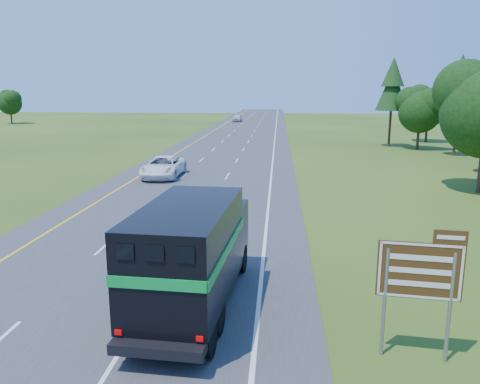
{
  "coord_description": "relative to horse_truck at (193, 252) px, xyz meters",
  "views": [
    {
      "loc": [
        6.07,
        -0.18,
        7.05
      ],
      "look_at": [
        3.97,
        25.21,
        1.5
      ],
      "focal_mm": 35.0,
      "sensor_mm": 36.0,
      "label": 1
    }
  ],
  "objects": [
    {
      "name": "road",
      "position": [
        -3.38,
        36.05,
        -1.95
      ],
      "size": [
        15.0,
        260.0,
        0.04
      ],
      "primitive_type": "cube",
      "color": "#38383A",
      "rests_on": "ground"
    },
    {
      "name": "lane_markings",
      "position": [
        -3.38,
        36.05,
        -1.93
      ],
      "size": [
        11.15,
        260.0,
        0.01
      ],
      "color": "yellow",
      "rests_on": "road"
    },
    {
      "name": "horse_truck",
      "position": [
        0.0,
        0.0,
        0.0
      ],
      "size": [
        3.07,
        8.31,
        3.61
      ],
      "rotation": [
        0.0,
        0.0,
        -0.07
      ],
      "color": "black",
      "rests_on": "road"
    },
    {
      "name": "white_suv",
      "position": [
        -6.76,
        23.34,
        -1.08
      ],
      "size": [
        2.85,
        6.14,
        1.7
      ],
      "primitive_type": "imported",
      "rotation": [
        0.0,
        0.0,
        -0.0
      ],
      "color": "white",
      "rests_on": "road"
    },
    {
      "name": "far_car",
      "position": [
        -6.88,
        93.95,
        -1.12
      ],
      "size": [
        2.13,
        4.86,
        1.63
      ],
      "primitive_type": "imported",
      "rotation": [
        0.0,
        0.0,
        -0.04
      ],
      "color": "silver",
      "rests_on": "road"
    },
    {
      "name": "exit_sign",
      "position": [
        6.42,
        -2.43,
        0.38
      ],
      "size": [
        2.13,
        0.33,
        3.63
      ],
      "rotation": [
        0.0,
        0.0,
        -0.12
      ],
      "color": "gray",
      "rests_on": "ground"
    }
  ]
}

